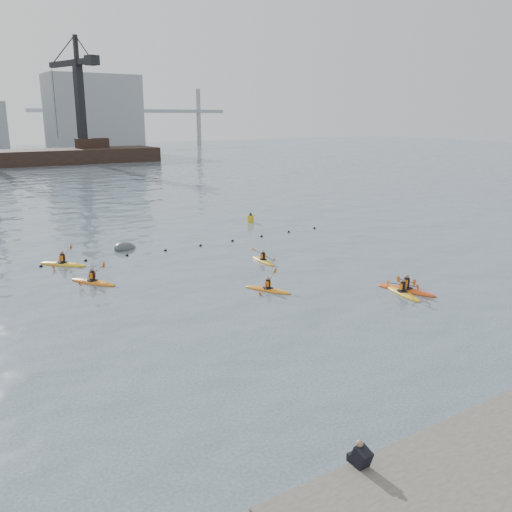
% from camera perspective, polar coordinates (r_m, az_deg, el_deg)
% --- Properties ---
extents(ground, '(400.00, 400.00, 0.00)m').
position_cam_1_polar(ground, '(23.63, 10.85, -10.71)').
color(ground, '#394953').
rests_on(ground, ground).
extents(float_line, '(33.24, 0.73, 0.24)m').
position_cam_1_polar(float_line, '(41.67, -11.55, 0.37)').
color(float_line, black).
rests_on(float_line, ground).
extents(kayaker_0, '(1.96, 2.95, 1.25)m').
position_cam_1_polar(kayaker_0, '(31.98, 1.27, -3.51)').
color(kayaker_0, orange).
rests_on(kayaker_0, ground).
extents(kayaker_1, '(2.20, 3.35, 1.10)m').
position_cam_1_polar(kayaker_1, '(32.48, 15.16, -3.72)').
color(kayaker_1, gold).
rests_on(kayaker_1, ground).
extents(kayaker_2, '(2.43, 3.30, 1.19)m').
position_cam_1_polar(kayaker_2, '(34.89, -16.81, -2.58)').
color(kayaker_2, orange).
rests_on(kayaker_2, ground).
extents(kayaker_3, '(2.09, 2.98, 1.28)m').
position_cam_1_polar(kayaker_3, '(38.34, 0.76, -0.46)').
color(kayaker_3, gold).
rests_on(kayaker_3, ground).
extents(kayaker_4, '(2.45, 3.71, 1.35)m').
position_cam_1_polar(kayaker_4, '(33.07, 15.52, -3.40)').
color(kayaker_4, '#D84714').
rests_on(kayaker_4, ground).
extents(kayaker_5, '(2.98, 3.10, 1.33)m').
position_cam_1_polar(kayaker_5, '(39.75, -19.66, -0.75)').
color(kayaker_5, gold).
rests_on(kayaker_5, ground).
extents(mooring_buoy, '(2.69, 2.31, 1.52)m').
position_cam_1_polar(mooring_buoy, '(43.32, -13.60, 0.75)').
color(mooring_buoy, '#383A3C').
rests_on(mooring_buoy, ground).
extents(nav_buoy, '(0.63, 0.63, 1.14)m').
position_cam_1_polar(nav_buoy, '(52.82, -0.58, 3.95)').
color(nav_buoy, gold).
rests_on(nav_buoy, ground).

